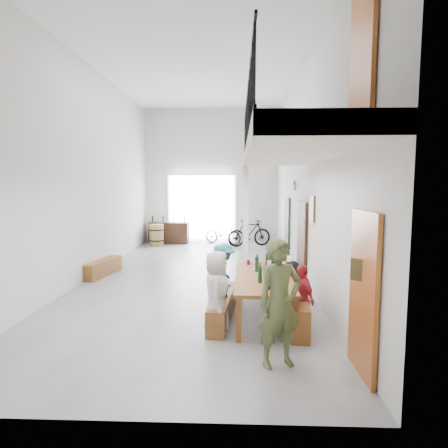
{
  "coord_description": "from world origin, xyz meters",
  "views": [
    {
      "loc": [
        1.12,
        -9.57,
        2.42
      ],
      "look_at": [
        0.77,
        -0.5,
        1.46
      ],
      "focal_mm": 30.0,
      "sensor_mm": 36.0,
      "label": 1
    }
  ],
  "objects_px": {
    "side_bench": "(103,268)",
    "serving_counter": "(169,233)",
    "bench_inner": "(223,307)",
    "bicycle_near": "(223,234)",
    "tasting_table": "(263,280)",
    "oak_barrel": "(157,235)",
    "host_standing": "(280,303)"
  },
  "relations": [
    {
      "from": "bench_inner",
      "to": "serving_counter",
      "type": "relative_size",
      "value": 1.18
    },
    {
      "from": "host_standing",
      "to": "bicycle_near",
      "type": "xyz_separation_m",
      "value": [
        -1.16,
        10.24,
        -0.43
      ]
    },
    {
      "from": "side_bench",
      "to": "host_standing",
      "type": "bearing_deg",
      "value": -49.28
    },
    {
      "from": "host_standing",
      "to": "bench_inner",
      "type": "bearing_deg",
      "value": 94.06
    },
    {
      "from": "tasting_table",
      "to": "oak_barrel",
      "type": "relative_size",
      "value": 2.9
    },
    {
      "from": "bench_inner",
      "to": "host_standing",
      "type": "xyz_separation_m",
      "value": [
        0.82,
        -1.72,
        0.64
      ]
    },
    {
      "from": "side_bench",
      "to": "bicycle_near",
      "type": "xyz_separation_m",
      "value": [
        3.01,
        5.4,
        0.22
      ]
    },
    {
      "from": "bicycle_near",
      "to": "serving_counter",
      "type": "bearing_deg",
      "value": 113.11
    },
    {
      "from": "tasting_table",
      "to": "bench_inner",
      "type": "height_order",
      "value": "tasting_table"
    },
    {
      "from": "oak_barrel",
      "to": "bicycle_near",
      "type": "bearing_deg",
      "value": 9.79
    },
    {
      "from": "host_standing",
      "to": "oak_barrel",
      "type": "bearing_deg",
      "value": 89.73
    },
    {
      "from": "tasting_table",
      "to": "side_bench",
      "type": "height_order",
      "value": "tasting_table"
    },
    {
      "from": "side_bench",
      "to": "serving_counter",
      "type": "bearing_deg",
      "value": 82.29
    },
    {
      "from": "tasting_table",
      "to": "side_bench",
      "type": "distance_m",
      "value": 5.13
    },
    {
      "from": "bicycle_near",
      "to": "host_standing",
      "type": "bearing_deg",
      "value": -146.95
    },
    {
      "from": "tasting_table",
      "to": "oak_barrel",
      "type": "height_order",
      "value": "oak_barrel"
    },
    {
      "from": "serving_counter",
      "to": "host_standing",
      "type": "height_order",
      "value": "host_standing"
    },
    {
      "from": "tasting_table",
      "to": "serving_counter",
      "type": "height_order",
      "value": "serving_counter"
    },
    {
      "from": "bicycle_near",
      "to": "tasting_table",
      "type": "bearing_deg",
      "value": -146.26
    },
    {
      "from": "side_bench",
      "to": "oak_barrel",
      "type": "height_order",
      "value": "oak_barrel"
    },
    {
      "from": "side_bench",
      "to": "tasting_table",
      "type": "bearing_deg",
      "value": -37.06
    },
    {
      "from": "bench_inner",
      "to": "side_bench",
      "type": "bearing_deg",
      "value": 142.4
    },
    {
      "from": "bench_inner",
      "to": "bicycle_near",
      "type": "bearing_deg",
      "value": 97.69
    },
    {
      "from": "tasting_table",
      "to": "oak_barrel",
      "type": "distance_m",
      "value": 8.84
    },
    {
      "from": "host_standing",
      "to": "bicycle_near",
      "type": "bearing_deg",
      "value": 75.01
    },
    {
      "from": "bench_inner",
      "to": "bicycle_near",
      "type": "distance_m",
      "value": 8.53
    },
    {
      "from": "tasting_table",
      "to": "serving_counter",
      "type": "relative_size",
      "value": 1.51
    },
    {
      "from": "oak_barrel",
      "to": "host_standing",
      "type": "height_order",
      "value": "host_standing"
    },
    {
      "from": "side_bench",
      "to": "serving_counter",
      "type": "distance_m",
      "value": 5.59
    },
    {
      "from": "oak_barrel",
      "to": "bicycle_near",
      "type": "xyz_separation_m",
      "value": [
        2.64,
        0.45,
        0.0
      ]
    },
    {
      "from": "bench_inner",
      "to": "oak_barrel",
      "type": "distance_m",
      "value": 8.6
    },
    {
      "from": "bicycle_near",
      "to": "oak_barrel",
      "type": "bearing_deg",
      "value": 126.36
    }
  ]
}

